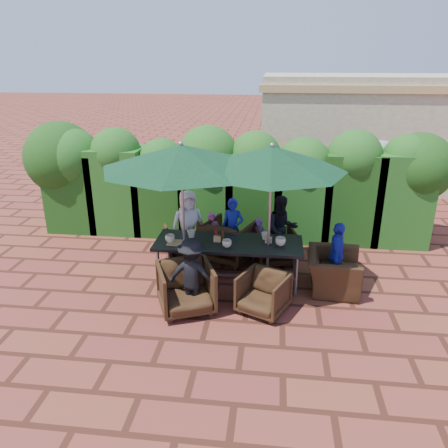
# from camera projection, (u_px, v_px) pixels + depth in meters

# --- Properties ---
(ground) EXTENTS (80.00, 80.00, 0.00)m
(ground) POSITION_uv_depth(u_px,v_px,m) (218.00, 284.00, 7.60)
(ground) COLOR brown
(ground) RESTS_ON ground
(dining_table) EXTENTS (2.51, 0.90, 0.75)m
(dining_table) POSITION_uv_depth(u_px,v_px,m) (229.00, 246.00, 7.45)
(dining_table) COLOR black
(dining_table) RESTS_ON ground
(umbrella_left) EXTENTS (2.61, 2.61, 2.46)m
(umbrella_left) POSITION_uv_depth(u_px,v_px,m) (181.00, 157.00, 6.91)
(umbrella_left) COLOR gray
(umbrella_left) RESTS_ON ground
(umbrella_right) EXTENTS (2.38, 2.38, 2.46)m
(umbrella_right) POSITION_uv_depth(u_px,v_px,m) (272.00, 159.00, 6.79)
(umbrella_right) COLOR gray
(umbrella_right) RESTS_ON ground
(chair_far_left) EXTENTS (0.90, 0.87, 0.72)m
(chair_far_left) POSITION_uv_depth(u_px,v_px,m) (185.00, 241.00, 8.45)
(chair_far_left) COLOR black
(chair_far_left) RESTS_ON ground
(chair_far_mid) EXTENTS (1.07, 1.04, 0.87)m
(chair_far_mid) POSITION_uv_depth(u_px,v_px,m) (229.00, 239.00, 8.36)
(chair_far_mid) COLOR black
(chair_far_mid) RESTS_ON ground
(chair_far_right) EXTENTS (0.87, 0.83, 0.74)m
(chair_far_right) POSITION_uv_depth(u_px,v_px,m) (275.00, 244.00, 8.27)
(chair_far_right) COLOR black
(chair_far_right) RESTS_ON ground
(chair_near_left) EXTENTS (1.04, 1.01, 0.83)m
(chair_near_left) POSITION_uv_depth(u_px,v_px,m) (186.00, 286.00, 6.68)
(chair_near_left) COLOR black
(chair_near_left) RESTS_ON ground
(chair_near_right) EXTENTS (0.88, 0.86, 0.69)m
(chair_near_right) POSITION_uv_depth(u_px,v_px,m) (263.00, 291.00, 6.66)
(chair_near_right) COLOR black
(chair_near_right) RESTS_ON ground
(chair_end_right) EXTENTS (0.72, 1.04, 0.86)m
(chair_end_right) POSITION_uv_depth(u_px,v_px,m) (334.00, 266.00, 7.29)
(chair_end_right) COLOR black
(chair_end_right) RESTS_ON ground
(adult_far_left) EXTENTS (0.77, 0.64, 1.35)m
(adult_far_left) POSITION_uv_depth(u_px,v_px,m) (188.00, 224.00, 8.42)
(adult_far_left) COLOR white
(adult_far_left) RESTS_ON ground
(adult_far_mid) EXTENTS (0.48, 0.42, 1.19)m
(adult_far_mid) POSITION_uv_depth(u_px,v_px,m) (233.00, 228.00, 8.43)
(adult_far_mid) COLOR #1F29AB
(adult_far_mid) RESTS_ON ground
(adult_far_right) EXTENTS (0.68, 0.50, 1.29)m
(adult_far_right) POSITION_uv_depth(u_px,v_px,m) (281.00, 229.00, 8.28)
(adult_far_right) COLOR black
(adult_far_right) RESTS_ON ground
(adult_near_left) EXTENTS (0.78, 0.39, 1.19)m
(adult_near_left) POSITION_uv_depth(u_px,v_px,m) (192.00, 275.00, 6.64)
(adult_near_left) COLOR black
(adult_near_left) RESTS_ON ground
(adult_end_right) EXTENTS (0.42, 0.71, 1.15)m
(adult_end_right) POSITION_uv_depth(u_px,v_px,m) (337.00, 255.00, 7.34)
(adult_end_right) COLOR #1F29AB
(adult_end_right) RESTS_ON ground
(child_left) EXTENTS (0.36, 0.31, 0.89)m
(child_left) POSITION_uv_depth(u_px,v_px,m) (212.00, 234.00, 8.53)
(child_left) COLOR #D94C95
(child_left) RESTS_ON ground
(child_right) EXTENTS (0.35, 0.32, 0.83)m
(child_right) POSITION_uv_depth(u_px,v_px,m) (258.00, 239.00, 8.39)
(child_right) COLOR purple
(child_right) RESTS_ON ground
(pedestrian_a) EXTENTS (1.70, 1.56, 1.83)m
(pedestrian_a) POSITION_uv_depth(u_px,v_px,m) (308.00, 174.00, 11.09)
(pedestrian_a) COLOR #288A25
(pedestrian_a) RESTS_ON ground
(pedestrian_b) EXTENTS (0.83, 0.58, 1.61)m
(pedestrian_b) POSITION_uv_depth(u_px,v_px,m) (331.00, 178.00, 11.13)
(pedestrian_b) COLOR #D94C95
(pedestrian_b) RESTS_ON ground
(pedestrian_c) EXTENTS (1.25, 1.01, 1.78)m
(pedestrian_c) POSITION_uv_depth(u_px,v_px,m) (379.00, 176.00, 10.95)
(pedestrian_c) COLOR gray
(pedestrian_c) RESTS_ON ground
(cup_a) EXTENTS (0.17, 0.17, 0.13)m
(cup_a) POSITION_uv_depth(u_px,v_px,m) (170.00, 238.00, 7.39)
(cup_a) COLOR beige
(cup_a) RESTS_ON dining_table
(cup_b) EXTENTS (0.15, 0.15, 0.14)m
(cup_b) POSITION_uv_depth(u_px,v_px,m) (191.00, 234.00, 7.57)
(cup_b) COLOR beige
(cup_b) RESTS_ON dining_table
(cup_c) EXTENTS (0.16, 0.16, 0.13)m
(cup_c) POSITION_uv_depth(u_px,v_px,m) (227.00, 243.00, 7.20)
(cup_c) COLOR beige
(cup_c) RESTS_ON dining_table
(cup_d) EXTENTS (0.13, 0.13, 0.12)m
(cup_d) POSITION_uv_depth(u_px,v_px,m) (265.00, 236.00, 7.51)
(cup_d) COLOR beige
(cup_d) RESTS_ON dining_table
(cup_e) EXTENTS (0.18, 0.18, 0.14)m
(cup_e) POSITION_uv_depth(u_px,v_px,m) (280.00, 241.00, 7.26)
(cup_e) COLOR beige
(cup_e) RESTS_ON dining_table
(ketchup_bottle) EXTENTS (0.04, 0.04, 0.17)m
(ketchup_bottle) POSITION_uv_depth(u_px,v_px,m) (216.00, 235.00, 7.47)
(ketchup_bottle) COLOR #B20C0A
(ketchup_bottle) RESTS_ON dining_table
(sauce_bottle) EXTENTS (0.04, 0.04, 0.17)m
(sauce_bottle) POSITION_uv_depth(u_px,v_px,m) (223.00, 236.00, 7.46)
(sauce_bottle) COLOR #4C230C
(sauce_bottle) RESTS_ON dining_table
(serving_tray) EXTENTS (0.35, 0.25, 0.02)m
(serving_tray) POSITION_uv_depth(u_px,v_px,m) (178.00, 243.00, 7.36)
(serving_tray) COLOR tan
(serving_tray) RESTS_ON dining_table
(number_block_left) EXTENTS (0.12, 0.06, 0.10)m
(number_block_left) POSITION_uv_depth(u_px,v_px,m) (217.00, 239.00, 7.41)
(number_block_left) COLOR tan
(number_block_left) RESTS_ON dining_table
(number_block_right) EXTENTS (0.12, 0.06, 0.10)m
(number_block_right) POSITION_uv_depth(u_px,v_px,m) (268.00, 240.00, 7.37)
(number_block_right) COLOR tan
(number_block_right) RESTS_ON dining_table
(hedge_wall) EXTENTS (9.10, 1.60, 2.40)m
(hedge_wall) POSITION_uv_depth(u_px,v_px,m) (220.00, 176.00, 9.30)
(hedge_wall) COLOR #163A0F
(hedge_wall) RESTS_ON ground
(building) EXTENTS (6.20, 3.08, 3.20)m
(building) POSITION_uv_depth(u_px,v_px,m) (363.00, 131.00, 13.12)
(building) COLOR beige
(building) RESTS_ON ground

